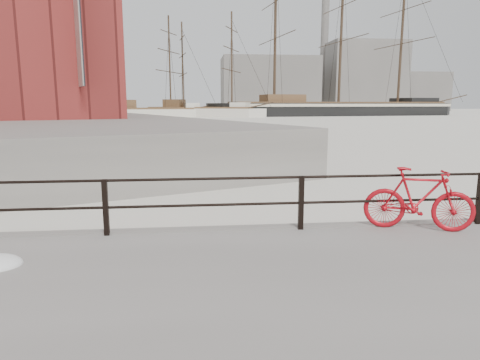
# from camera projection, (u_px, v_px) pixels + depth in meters

# --- Properties ---
(ground) EXTENTS (400.00, 400.00, 0.00)m
(ground) POSITION_uv_depth(u_px,v_px,m) (470.00, 238.00, 8.50)
(ground) COLOR white
(ground) RESTS_ON ground
(guardrail) EXTENTS (28.00, 0.10, 1.00)m
(guardrail) POSITION_uv_depth(u_px,v_px,m) (479.00, 198.00, 8.21)
(guardrail) COLOR black
(guardrail) RESTS_ON promenade
(bicycle) EXTENTS (1.91, 0.93, 1.16)m
(bicycle) POSITION_uv_depth(u_px,v_px,m) (419.00, 199.00, 7.79)
(bicycle) COLOR #AF0B15
(bicycle) RESTS_ON promenade
(barque_black) EXTENTS (69.32, 32.48, 37.24)m
(barque_black) POSITION_uv_depth(u_px,v_px,m) (338.00, 116.00, 95.30)
(barque_black) COLOR black
(barque_black) RESTS_ON ground
(schooner_mid) EXTENTS (31.43, 22.27, 20.82)m
(schooner_mid) POSITION_uv_depth(u_px,v_px,m) (201.00, 117.00, 86.43)
(schooner_mid) COLOR beige
(schooner_mid) RESTS_ON ground
(schooner_left) EXTENTS (26.68, 15.19, 19.08)m
(schooner_left) POSITION_uv_depth(u_px,v_px,m) (155.00, 117.00, 84.30)
(schooner_left) COLOR silver
(schooner_left) RESTS_ON ground
(industrial_west) EXTENTS (32.00, 18.00, 18.00)m
(industrial_west) POSITION_uv_depth(u_px,v_px,m) (269.00, 85.00, 146.02)
(industrial_west) COLOR gray
(industrial_west) RESTS_ON ground
(industrial_mid) EXTENTS (26.00, 20.00, 24.00)m
(industrial_mid) POSITION_uv_depth(u_px,v_px,m) (362.00, 77.00, 153.98)
(industrial_mid) COLOR gray
(industrial_mid) RESTS_ON ground
(industrial_east) EXTENTS (20.00, 16.00, 14.00)m
(industrial_east) POSITION_uv_depth(u_px,v_px,m) (415.00, 92.00, 162.11)
(industrial_east) COLOR gray
(industrial_east) RESTS_ON ground
(smokestack) EXTENTS (2.80, 2.80, 44.00)m
(smokestack) POSITION_uv_depth(u_px,v_px,m) (324.00, 50.00, 155.78)
(smokestack) COLOR gray
(smokestack) RESTS_ON ground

